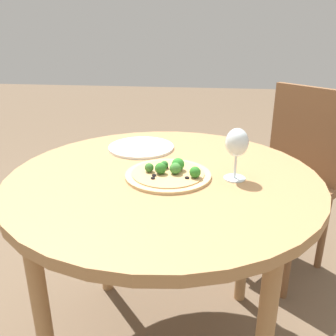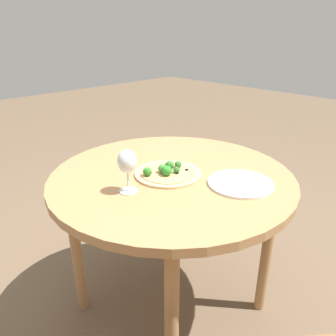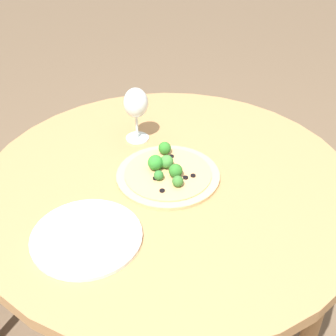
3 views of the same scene
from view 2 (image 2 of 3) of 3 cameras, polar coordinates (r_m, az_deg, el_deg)
ground_plane at (r=1.83m, az=0.53°, el=-22.90°), size 12.00×12.00×0.00m
dining_table at (r=1.42m, az=0.63°, el=-3.90°), size 1.03×1.03×0.75m
pizza at (r=1.37m, az=-0.11°, el=-0.73°), size 0.28×0.28×0.06m
wine_glass at (r=1.20m, az=-7.12°, el=0.90°), size 0.07×0.07×0.17m
plate_near at (r=1.32m, az=12.50°, el=-2.62°), size 0.26×0.26×0.01m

